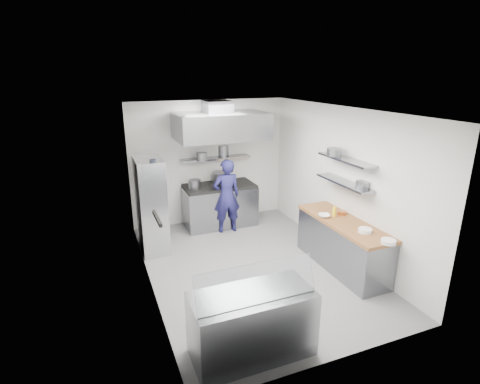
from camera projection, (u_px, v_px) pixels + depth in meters
name	position (u px, v px, depth m)	size (l,w,h in m)	color
floor	(252.00, 267.00, 6.81)	(5.00, 5.00, 0.00)	slate
ceiling	(254.00, 110.00, 5.95)	(5.00, 5.00, 0.00)	silver
wall_back	(209.00, 162.00, 8.59)	(3.60, 0.02, 2.80)	white
wall_front	(343.00, 258.00, 4.17)	(3.60, 0.02, 2.80)	white
wall_left	(146.00, 207.00, 5.74)	(5.00, 0.02, 2.80)	white
wall_right	(341.00, 183.00, 7.02)	(5.00, 0.02, 2.80)	white
gas_range	(220.00, 206.00, 8.56)	(1.60, 0.80, 0.90)	gray
cooktop	(219.00, 186.00, 8.41)	(1.57, 0.78, 0.06)	black
stock_pot_left	(195.00, 184.00, 8.11)	(0.26, 0.26, 0.20)	slate
stock_pot_mid	(221.00, 177.00, 8.55)	(0.38, 0.38, 0.24)	slate
over_range_shelf	(216.00, 158.00, 8.44)	(1.60, 0.30, 0.04)	gray
shelf_pot_a	(202.00, 157.00, 8.09)	(0.23, 0.23, 0.18)	slate
shelf_pot_b	(223.00, 150.00, 8.69)	(0.28, 0.28, 0.22)	slate
extractor_hood	(221.00, 126.00, 7.84)	(1.90, 1.15, 0.55)	gray
hood_duct	(217.00, 106.00, 7.92)	(0.55, 0.55, 0.24)	slate
red_firebox	(155.00, 167.00, 8.09)	(0.22, 0.10, 0.26)	#A90D1D
chef	(227.00, 196.00, 8.09)	(0.60, 0.39, 1.64)	#1C1A50
wire_rack	(151.00, 205.00, 7.22)	(0.50, 0.90, 1.85)	silver
rack_bin_a	(154.00, 217.00, 6.97)	(0.17, 0.22, 0.20)	white
rack_bin_b	(151.00, 188.00, 7.01)	(0.13, 0.17, 0.15)	yellow
rack_jar	(153.00, 164.00, 6.72)	(0.12, 0.12, 0.18)	black
knife_strip	(157.00, 218.00, 4.91)	(0.04, 0.55, 0.05)	black
prep_counter_base	(342.00, 246.00, 6.67)	(0.62, 2.00, 0.84)	gray
prep_counter_top	(344.00, 223.00, 6.53)	(0.65, 2.04, 0.06)	#905E30
plate_stack_a	(388.00, 242.00, 5.67)	(0.22, 0.22, 0.06)	white
plate_stack_b	(365.00, 230.00, 6.06)	(0.22, 0.22, 0.06)	white
copper_pan	(342.00, 213.00, 6.83)	(0.17, 0.17, 0.06)	#BA6934
squeeze_bottle	(334.00, 211.00, 6.72)	(0.07, 0.07, 0.18)	yellow
mixing_bowl	(324.00, 216.00, 6.70)	(0.21, 0.21, 0.05)	white
wall_shelf_lower	(344.00, 183.00, 6.66)	(0.30, 1.30, 0.04)	gray
wall_shelf_upper	(346.00, 160.00, 6.53)	(0.30, 1.30, 0.04)	gray
shelf_pot_c	(363.00, 184.00, 6.33)	(0.24, 0.24, 0.10)	slate
shelf_pot_d	(334.00, 152.00, 6.72)	(0.26, 0.26, 0.14)	slate
display_case	(252.00, 324.00, 4.60)	(1.50, 0.70, 0.85)	gray
display_glass	(257.00, 283.00, 4.29)	(1.47, 0.02, 0.45)	silver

